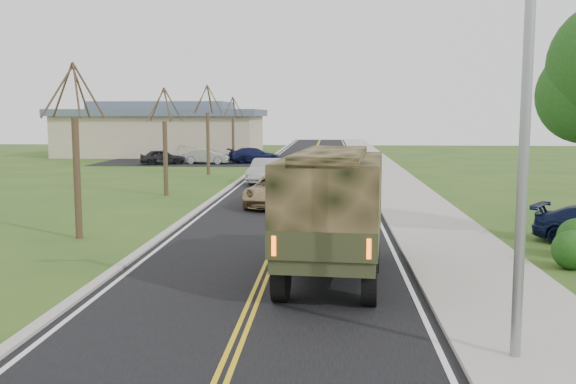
{
  "coord_description": "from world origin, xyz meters",
  "views": [
    {
      "loc": [
        1.73,
        -11.55,
        4.3
      ],
      "look_at": [
        0.38,
        9.1,
        1.8
      ],
      "focal_mm": 40.0,
      "sensor_mm": 36.0,
      "label": 1
    }
  ],
  "objects": [
    {
      "name": "bare_tree_a",
      "position": [
        -7.0,
        10.0,
        2.63
      ],
      "size": [
        1.93,
        2.26,
        6.08
      ],
      "color": "#38281C",
      "rests_on": "ground"
    },
    {
      "name": "suv_champagne",
      "position": [
        -0.8,
        18.5,
        0.74
      ],
      "size": [
        2.88,
        5.51,
        1.48
      ],
      "primitive_type": "imported",
      "rotation": [
        0.0,
        0.0,
        -0.08
      ],
      "color": "#9B8257",
      "rests_on": "ground"
    },
    {
      "name": "commercial_building",
      "position": [
        -15.98,
        55.97,
        2.69
      ],
      "size": [
        25.5,
        21.5,
        5.65
      ],
      "color": "tan",
      "rests_on": "ground"
    },
    {
      "name": "lot_car_dark",
      "position": [
        -12.8,
        43.26,
        0.65
      ],
      "size": [
        4.12,
        2.89,
        1.3
      ],
      "primitive_type": "imported",
      "rotation": [
        0.0,
        0.0,
        1.96
      ],
      "color": "black",
      "rests_on": "ground"
    },
    {
      "name": "military_truck",
      "position": [
        1.84,
        5.05,
        1.95
      ],
      "size": [
        2.97,
        7.02,
        3.41
      ],
      "rotation": [
        0.0,
        0.0,
        -0.09
      ],
      "color": "black",
      "rests_on": "ground"
    },
    {
      "name": "bare_tree_b",
      "position": [
        -7.0,
        22.0,
        2.48
      ],
      "size": [
        1.83,
        2.14,
        5.73
      ],
      "color": "#38281C",
      "rests_on": "ground"
    },
    {
      "name": "curb_right",
      "position": [
        4.15,
        40.0,
        0.06
      ],
      "size": [
        0.3,
        120.0,
        0.12
      ],
      "primitive_type": "cube",
      "color": "#9E998E",
      "rests_on": "ground"
    },
    {
      "name": "bare_tree_c",
      "position": [
        -7.0,
        34.0,
        2.78
      ],
      "size": [
        2.04,
        2.39,
        6.42
      ],
      "color": "#38281C",
      "rests_on": "ground"
    },
    {
      "name": "ground",
      "position": [
        0.0,
        0.0,
        0.0
      ],
      "size": [
        160.0,
        160.0,
        0.0
      ],
      "primitive_type": "plane",
      "color": "#284C19",
      "rests_on": "ground"
    },
    {
      "name": "lot_car_silver",
      "position": [
        -9.07,
        44.15,
        0.68
      ],
      "size": [
        4.28,
        1.89,
        1.37
      ],
      "primitive_type": "imported",
      "rotation": [
        0.0,
        0.0,
        1.46
      ],
      "color": "#9E9FA3",
      "rests_on": "ground"
    },
    {
      "name": "bare_tree_d",
      "position": [
        -7.0,
        46.0,
        2.55
      ],
      "size": [
        1.88,
        2.2,
        5.91
      ],
      "color": "#38281C",
      "rests_on": "ground"
    },
    {
      "name": "street_light",
      "position": [
        4.9,
        -0.5,
        4.43
      ],
      "size": [
        1.65,
        0.22,
        8.0
      ],
      "color": "gray",
      "rests_on": "ground"
    },
    {
      "name": "sidewalk_right",
      "position": [
        5.9,
        40.0,
        0.05
      ],
      "size": [
        3.2,
        120.0,
        0.1
      ],
      "primitive_type": "cube",
      "color": "#9E998E",
      "rests_on": "ground"
    },
    {
      "name": "road",
      "position": [
        0.0,
        40.0,
        0.01
      ],
      "size": [
        8.0,
        120.0,
        0.01
      ],
      "primitive_type": "cube",
      "color": "black",
      "rests_on": "ground"
    },
    {
      "name": "sedan_silver",
      "position": [
        -2.28,
        28.58,
        0.77
      ],
      "size": [
        2.12,
        4.83,
        1.54
      ],
      "primitive_type": "imported",
      "rotation": [
        0.0,
        0.0,
        -0.11
      ],
      "color": "#AEADB2",
      "rests_on": "ground"
    },
    {
      "name": "curb_left",
      "position": [
        -4.15,
        40.0,
        0.05
      ],
      "size": [
        0.3,
        120.0,
        0.1
      ],
      "primitive_type": "cube",
      "color": "#9E998E",
      "rests_on": "ground"
    },
    {
      "name": "lot_car_navy",
      "position": [
        -5.0,
        45.42,
        0.69
      ],
      "size": [
        5.11,
        3.51,
        1.38
      ],
      "primitive_type": "imported",
      "rotation": [
        0.0,
        0.0,
        1.94
      ],
      "color": "#0E1334",
      "rests_on": "ground"
    }
  ]
}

